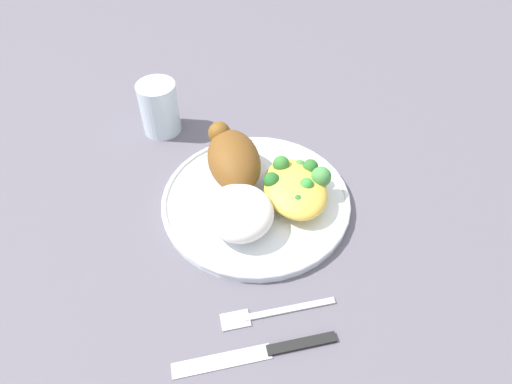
% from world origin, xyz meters
% --- Properties ---
extents(ground_plane, '(2.00, 2.00, 0.00)m').
position_xyz_m(ground_plane, '(0.00, 0.00, 0.00)').
color(ground_plane, '#5E5965').
extents(plate, '(0.27, 0.27, 0.02)m').
position_xyz_m(plate, '(0.00, 0.00, 0.01)').
color(plate, white).
rests_on(plate, ground_plane).
extents(roasted_chicken, '(0.13, 0.07, 0.06)m').
position_xyz_m(roasted_chicken, '(0.05, 0.02, 0.05)').
color(roasted_chicken, brown).
rests_on(roasted_chicken, plate).
extents(rice_pile, '(0.10, 0.09, 0.05)m').
position_xyz_m(rice_pile, '(-0.04, 0.03, 0.04)').
color(rice_pile, white).
rests_on(rice_pile, plate).
extents(mac_cheese_with_broccoli, '(0.12, 0.09, 0.05)m').
position_xyz_m(mac_cheese_with_broccoli, '(-0.01, -0.05, 0.04)').
color(mac_cheese_with_broccoli, '#EABF47').
rests_on(mac_cheese_with_broccoli, plate).
extents(fork, '(0.02, 0.14, 0.01)m').
position_xyz_m(fork, '(-0.17, 0.02, 0.00)').
color(fork, '#B2B2B7').
rests_on(fork, ground_plane).
extents(knife, '(0.02, 0.19, 0.01)m').
position_xyz_m(knife, '(-0.22, 0.03, 0.00)').
color(knife, black).
rests_on(knife, ground_plane).
extents(water_glass, '(0.06, 0.06, 0.09)m').
position_xyz_m(water_glass, '(0.20, 0.11, 0.04)').
color(water_glass, silver).
rests_on(water_glass, ground_plane).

